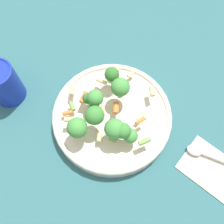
# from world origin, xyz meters

# --- Properties ---
(ground_plane) EXTENTS (3.00, 3.00, 0.00)m
(ground_plane) POSITION_xyz_m (0.00, 0.00, 0.00)
(ground_plane) COLOR #2D6066
(bowl) EXTENTS (0.29, 0.29, 0.04)m
(bowl) POSITION_xyz_m (0.00, 0.00, 0.02)
(bowl) COLOR beige
(bowl) RESTS_ON ground_plane
(pasta_salad) EXTENTS (0.23, 0.22, 0.08)m
(pasta_salad) POSITION_xyz_m (-0.01, -0.02, 0.08)
(pasta_salad) COLOR #8CB766
(pasta_salad) RESTS_ON bowl
(cup) EXTENTS (0.08, 0.08, 0.11)m
(cup) POSITION_xyz_m (-0.27, -0.04, 0.06)
(cup) COLOR #192DAD
(cup) RESTS_ON ground_plane
(napkin) EXTENTS (0.17, 0.13, 0.01)m
(napkin) POSITION_xyz_m (0.27, -0.02, 0.00)
(napkin) COLOR beige
(napkin) RESTS_ON ground_plane
(spoon) EXTENTS (0.17, 0.03, 0.01)m
(spoon) POSITION_xyz_m (0.24, 0.01, 0.01)
(spoon) COLOR silver
(spoon) RESTS_ON napkin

